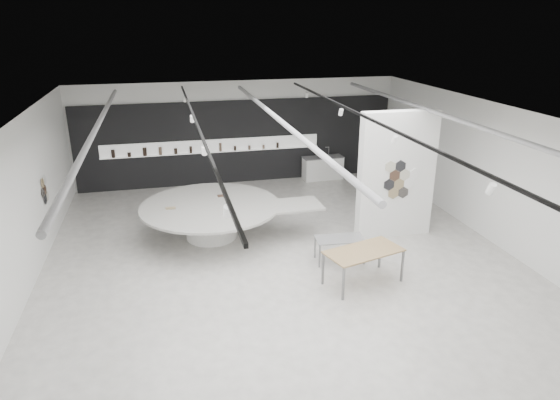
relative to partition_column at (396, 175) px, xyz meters
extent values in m
cube|color=beige|center=(-3.50, -1.00, -1.80)|extent=(12.00, 14.00, 0.01)
cube|color=silver|center=(-3.50, -1.00, 2.01)|extent=(12.00, 14.00, 0.01)
cube|color=white|center=(-3.50, 6.01, 0.10)|extent=(12.00, 0.01, 3.80)
cube|color=white|center=(-3.50, -8.00, 0.10)|extent=(12.00, 0.01, 3.80)
cube|color=white|center=(2.50, -1.00, 0.10)|extent=(0.01, 14.00, 3.80)
cube|color=white|center=(-9.51, -1.00, 0.10)|extent=(0.01, 14.00, 3.80)
cylinder|color=#939396|center=(-7.70, -0.50, 1.82)|extent=(0.12, 12.00, 0.12)
cylinder|color=#939396|center=(-3.50, -0.50, 1.82)|extent=(0.12, 12.00, 0.12)
cylinder|color=#939396|center=(0.70, -0.50, 1.82)|extent=(0.12, 12.00, 0.12)
cube|color=black|center=(-5.50, -1.00, 1.90)|extent=(0.05, 13.00, 0.06)
cylinder|color=white|center=(-5.50, -6.00, 1.72)|extent=(0.11, 0.18, 0.21)
cylinder|color=white|center=(-5.50, -2.70, 1.72)|extent=(0.11, 0.18, 0.21)
cylinder|color=white|center=(-5.50, 0.60, 1.72)|extent=(0.11, 0.18, 0.21)
cylinder|color=white|center=(-5.50, 3.90, 1.72)|extent=(0.11, 0.18, 0.21)
cube|color=black|center=(-1.50, -1.00, 1.90)|extent=(0.05, 13.00, 0.06)
cylinder|color=white|center=(-1.50, -6.00, 1.72)|extent=(0.11, 0.18, 0.21)
cylinder|color=white|center=(-1.50, -2.70, 1.72)|extent=(0.11, 0.18, 0.21)
cylinder|color=white|center=(-1.50, 0.60, 1.72)|extent=(0.11, 0.18, 0.21)
cylinder|color=white|center=(-1.50, 3.90, 1.72)|extent=(0.11, 0.18, 0.21)
cylinder|color=black|center=(-9.47, 1.50, -0.45)|extent=(0.03, 0.28, 0.28)
cylinder|color=#BDB8A2|center=(-9.47, 1.76, -0.45)|extent=(0.03, 0.28, 0.28)
cylinder|color=#452F22|center=(-9.47, 1.63, -0.22)|extent=(0.03, 0.28, 0.28)
cylinder|color=black|center=(-9.47, 1.37, -0.22)|extent=(0.03, 0.28, 0.28)
cylinder|color=#8A7854|center=(-9.47, 1.50, 0.01)|extent=(0.03, 0.28, 0.28)
cylinder|color=white|center=(-9.47, 1.76, 0.01)|extent=(0.03, 0.28, 0.28)
cube|color=black|center=(-3.50, 5.94, -0.25)|extent=(11.80, 0.10, 3.10)
cube|color=white|center=(-4.50, 5.87, -0.32)|extent=(8.00, 0.06, 0.46)
cube|color=white|center=(-4.50, 5.81, -0.54)|extent=(8.00, 0.18, 0.02)
cylinder|color=black|center=(-8.03, 5.81, -0.39)|extent=(0.13, 0.13, 0.29)
cylinder|color=black|center=(-7.49, 5.81, -0.46)|extent=(0.13, 0.13, 0.15)
cylinder|color=black|center=(-6.94, 5.81, -0.38)|extent=(0.14, 0.14, 0.30)
cylinder|color=brown|center=(-6.40, 5.81, -0.39)|extent=(0.12, 0.12, 0.29)
cylinder|color=black|center=(-5.86, 5.81, -0.43)|extent=(0.12, 0.12, 0.21)
cylinder|color=black|center=(-5.31, 5.81, -0.41)|extent=(0.10, 0.10, 0.25)
cylinder|color=brown|center=(-4.77, 5.81, -0.38)|extent=(0.12, 0.12, 0.30)
cylinder|color=brown|center=(-4.23, 5.81, -0.38)|extent=(0.10, 0.10, 0.31)
cylinder|color=black|center=(-3.69, 5.81, -0.45)|extent=(0.09, 0.09, 0.17)
cylinder|color=brown|center=(-3.14, 5.81, -0.45)|extent=(0.10, 0.10, 0.16)
cylinder|color=brown|center=(-2.60, 5.81, -0.46)|extent=(0.09, 0.09, 0.15)
cylinder|color=black|center=(-2.06, 5.81, -0.43)|extent=(0.09, 0.09, 0.21)
cube|color=white|center=(0.00, 0.00, 0.00)|extent=(2.20, 0.35, 3.60)
cylinder|color=#8A7854|center=(0.00, -0.19, -0.20)|extent=(0.34, 0.03, 0.34)
cylinder|color=white|center=(0.30, -0.19, -0.20)|extent=(0.34, 0.03, 0.34)
cylinder|color=black|center=(-0.30, -0.19, -0.20)|extent=(0.34, 0.03, 0.34)
cylinder|color=#BDB8A2|center=(0.15, -0.19, 0.06)|extent=(0.34, 0.03, 0.34)
cylinder|color=#452F22|center=(-0.15, -0.19, 0.06)|extent=(0.34, 0.03, 0.34)
cylinder|color=black|center=(0.15, -0.19, -0.46)|extent=(0.34, 0.03, 0.34)
cylinder|color=#8A7854|center=(-0.15, -0.19, -0.46)|extent=(0.34, 0.03, 0.34)
cylinder|color=white|center=(0.45, -0.19, 0.06)|extent=(0.34, 0.03, 0.34)
cylinder|color=black|center=(0.00, -0.19, 0.32)|extent=(0.34, 0.03, 0.34)
cylinder|color=#BDB8A2|center=(-0.30, -0.19, 0.32)|extent=(0.34, 0.03, 0.34)
cylinder|color=white|center=(-5.13, 1.01, -1.33)|extent=(1.45, 1.45, 0.93)
cylinder|color=#A4A29B|center=(-5.13, 1.01, -0.84)|extent=(4.01, 4.01, 0.07)
cube|color=#A4A29B|center=(-2.93, 0.51, -0.83)|extent=(1.77, 1.13, 0.06)
cube|color=#8A7854|center=(-6.22, 0.99, -0.80)|extent=(0.28, 0.20, 0.01)
cube|color=#452F22|center=(-4.70, 1.68, -0.80)|extent=(0.28, 0.20, 0.01)
cube|color=#997A4F|center=(-1.92, -2.44, -0.97)|extent=(1.98, 1.36, 0.03)
cube|color=slate|center=(-2.64, -3.07, -1.39)|extent=(0.06, 0.06, 0.81)
cube|color=slate|center=(-2.86, -2.29, -1.39)|extent=(0.06, 0.06, 0.81)
cube|color=slate|center=(-0.99, -2.60, -1.39)|extent=(0.06, 0.06, 0.81)
cube|color=slate|center=(-1.21, -1.82, -1.39)|extent=(0.06, 0.06, 0.81)
cube|color=gray|center=(-2.07, -1.24, -1.17)|extent=(1.29, 0.72, 0.03)
cube|color=slate|center=(-2.67, -1.47, -1.49)|extent=(0.04, 0.04, 0.61)
cube|color=slate|center=(-2.63, -0.92, -1.49)|extent=(0.04, 0.04, 0.61)
cube|color=slate|center=(-1.51, -1.57, -1.49)|extent=(0.04, 0.04, 0.61)
cube|color=slate|center=(-1.46, -1.02, -1.49)|extent=(0.04, 0.04, 0.61)
cube|color=white|center=(-0.33, 5.51, -1.37)|extent=(1.55, 0.64, 0.86)
cube|color=gray|center=(-0.33, 5.51, -0.93)|extent=(1.59, 0.68, 0.03)
cylinder|color=silver|center=(-0.05, 5.66, -0.74)|extent=(0.02, 0.02, 0.34)
cylinder|color=silver|center=(-0.13, 5.66, -0.58)|extent=(0.15, 0.03, 0.02)
camera|label=1|loc=(-6.25, -12.18, 4.16)|focal=32.00mm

